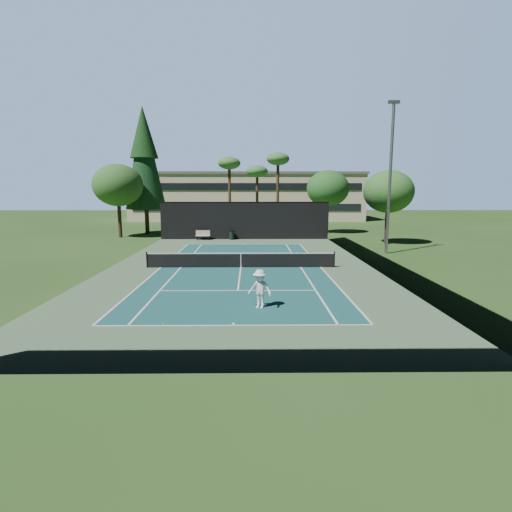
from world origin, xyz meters
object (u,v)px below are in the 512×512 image
Objects in this scene: tennis_ball_a at (163,324)px; tennis_ball_b at (194,261)px; trash_bin at (232,235)px; tennis_ball_c at (270,262)px; tennis_net at (241,260)px; park_bench at (203,235)px; tennis_ball_d at (204,256)px; player at (260,289)px.

tennis_ball_a reaches higher than tennis_ball_b.
tennis_ball_c is at bearing -75.99° from trash_bin.
tennis_net is 16.11m from park_bench.
tennis_ball_d is (-5.18, 2.94, -0.00)m from tennis_ball_c.
player reaches higher than tennis_ball_a.
tennis_ball_d is at bearing -99.12° from trash_bin.
tennis_ball_d is at bearing 123.40° from tennis_net.
tennis_ball_d is (-0.34, 16.41, -0.00)m from tennis_ball_a.
tennis_ball_b is at bearing -99.34° from tennis_ball_d.
tennis_net is 13.65× the size of trash_bin.
tennis_net reaches higher than tennis_ball_d.
tennis_ball_a is at bearing -86.48° from park_bench.
tennis_ball_c is 0.04× the size of park_bench.
tennis_ball_a is 0.07× the size of trash_bin.
tennis_ball_b is at bearing -99.16° from trash_bin.
player is 1.17× the size of park_bench.
player is 27.29× the size of tennis_ball_b.
park_bench reaches higher than tennis_ball_a.
tennis_ball_a is at bearing -92.94° from trash_bin.
tennis_ball_a is 16.42m from tennis_ball_d.
player reaches higher than tennis_net.
tennis_ball_b is 1.02× the size of tennis_ball_c.
park_bench is 1.59× the size of trash_bin.
tennis_ball_a is 27.24m from park_bench.
park_bench is at bearing 94.04° from tennis_ball_b.
tennis_ball_b reaches higher than tennis_ball_c.
tennis_ball_a is 14.32m from tennis_ball_c.
tennis_ball_b is at bearing 93.04° from tennis_ball_a.
tennis_ball_a is at bearing -88.80° from tennis_ball_d.
trash_bin reaches higher than tennis_ball_b.
park_bench is (-1.67, 27.18, 0.51)m from tennis_ball_a.
tennis_net is 4.23m from tennis_ball_b.
park_bench reaches higher than tennis_ball_c.
player reaches higher than park_bench.
tennis_ball_c is (2.07, 1.78, -0.53)m from tennis_net.
tennis_net is at bearing -56.60° from tennis_ball_d.
player is 28.15× the size of tennis_ball_d.
tennis_ball_c is at bearing -5.33° from tennis_ball_b.
tennis_net is 204.06× the size of tennis_ball_c.
player is 11.33m from tennis_ball_c.
tennis_ball_c and tennis_ball_d have the same top height.
tennis_net is 2.78m from tennis_ball_c.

